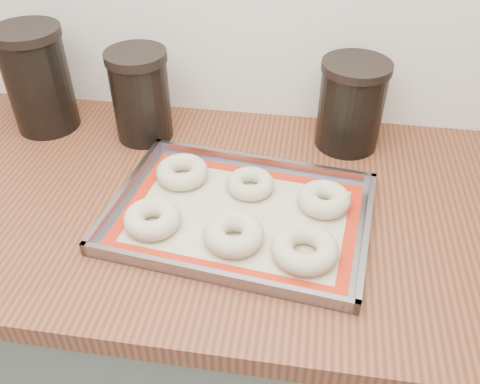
% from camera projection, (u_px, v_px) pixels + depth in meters
% --- Properties ---
extents(cabinet, '(3.00, 0.65, 0.86)m').
position_uv_depth(cabinet, '(215.00, 340.00, 1.27)').
color(cabinet, '#5A6257').
rests_on(cabinet, floor).
extents(countertop, '(3.06, 0.68, 0.04)m').
position_uv_depth(countertop, '(207.00, 204.00, 0.99)').
color(countertop, brown).
rests_on(countertop, cabinet).
extents(baking_tray, '(0.50, 0.38, 0.03)m').
position_uv_depth(baking_tray, '(240.00, 215.00, 0.92)').
color(baking_tray, gray).
rests_on(baking_tray, countertop).
extents(baking_mat, '(0.45, 0.34, 0.00)m').
position_uv_depth(baking_mat, '(240.00, 215.00, 0.92)').
color(baking_mat, '#C6B793').
rests_on(baking_mat, baking_tray).
extents(bagel_front_left, '(0.10, 0.10, 0.04)m').
position_uv_depth(bagel_front_left, '(152.00, 219.00, 0.89)').
color(bagel_front_left, beige).
rests_on(bagel_front_left, baking_mat).
extents(bagel_front_mid, '(0.12, 0.12, 0.04)m').
position_uv_depth(bagel_front_mid, '(234.00, 234.00, 0.86)').
color(bagel_front_mid, beige).
rests_on(bagel_front_mid, baking_mat).
extents(bagel_front_right, '(0.12, 0.12, 0.04)m').
position_uv_depth(bagel_front_right, '(305.00, 249.00, 0.83)').
color(bagel_front_right, beige).
rests_on(bagel_front_right, baking_mat).
extents(bagel_back_left, '(0.12, 0.12, 0.03)m').
position_uv_depth(bagel_back_left, '(182.00, 172.00, 1.00)').
color(bagel_back_left, beige).
rests_on(bagel_back_left, baking_mat).
extents(bagel_back_mid, '(0.12, 0.12, 0.03)m').
position_uv_depth(bagel_back_mid, '(250.00, 184.00, 0.97)').
color(bagel_back_mid, beige).
rests_on(bagel_back_mid, baking_mat).
extents(bagel_back_right, '(0.11, 0.11, 0.04)m').
position_uv_depth(bagel_back_right, '(324.00, 199.00, 0.93)').
color(bagel_back_right, beige).
rests_on(bagel_back_right, baking_mat).
extents(canister_left, '(0.14, 0.14, 0.23)m').
position_uv_depth(canister_left, '(38.00, 79.00, 1.10)').
color(canister_left, black).
rests_on(canister_left, countertop).
extents(canister_mid, '(0.13, 0.13, 0.20)m').
position_uv_depth(canister_mid, '(141.00, 95.00, 1.08)').
color(canister_mid, black).
rests_on(canister_mid, countertop).
extents(canister_right, '(0.14, 0.14, 0.19)m').
position_uv_depth(canister_right, '(351.00, 105.00, 1.06)').
color(canister_right, black).
rests_on(canister_right, countertop).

